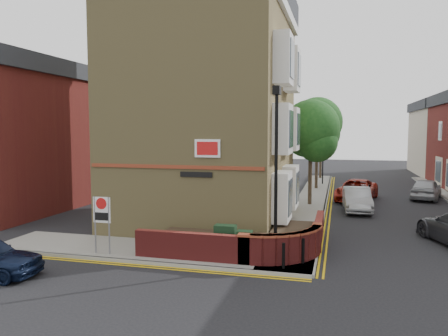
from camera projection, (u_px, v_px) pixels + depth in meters
ground at (224, 271)px, 15.14m from camera, size 120.00×120.00×0.00m
pavement_corner at (149, 251)px, 17.47m from camera, size 13.00×3.00×0.12m
pavement_main at (311, 200)px, 30.04m from camera, size 2.00×32.00×0.12m
kerb_side at (132, 261)px, 16.03m from camera, size 13.00×0.15×0.12m
kerb_main_near at (326, 201)px, 29.78m from camera, size 0.15×32.00×0.12m
yellow_lines_side at (129, 265)px, 15.79m from camera, size 13.00×0.28×0.01m
yellow_lines_main at (330, 202)px, 29.72m from camera, size 0.28×32.00×0.01m
corner_building at (211, 104)px, 23.03m from camera, size 8.95×10.40×13.60m
garden_wall at (240, 251)px, 17.55m from camera, size 6.80×6.00×1.20m
lamppost at (276, 173)px, 15.60m from camera, size 0.25×0.50×6.30m
utility_cabinet_large at (225, 241)px, 16.41m from camera, size 0.80×0.45×1.20m
utility_cabinet_small at (244, 246)px, 15.92m from camera, size 0.55×0.40×1.10m
bollard_near at (283, 256)px, 14.97m from camera, size 0.11×0.11×0.90m
bollard_far at (303, 251)px, 15.59m from camera, size 0.11×0.11×0.90m
zone_sign at (102, 214)px, 16.75m from camera, size 0.72×0.07×2.20m
far_terrace_cream at (441, 138)px, 47.69m from camera, size 5.40×12.40×8.00m
side_building at (18, 135)px, 26.27m from camera, size 6.40×10.40×9.00m
tree_near at (311, 133)px, 27.75m from camera, size 3.64×3.65×6.70m
tree_mid at (317, 126)px, 35.41m from camera, size 4.03×4.03×7.42m
tree_far at (321, 130)px, 43.14m from camera, size 3.81×3.81×7.00m
traffic_light_assembly at (323, 154)px, 38.37m from camera, size 0.20×0.16×4.20m
silver_car_near at (357, 199)px, 26.20m from camera, size 1.71×4.39×1.42m
red_car_main at (357, 190)px, 30.26m from camera, size 3.31×5.54×1.44m
silver_car_far at (426, 189)px, 30.77m from camera, size 2.89×4.66×1.48m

